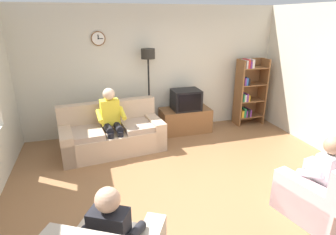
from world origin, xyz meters
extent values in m
plane|color=#8C603D|center=(0.00, 0.00, 0.00)|extent=(12.00, 12.00, 0.00)
cube|color=beige|center=(0.00, 2.66, 1.35)|extent=(6.20, 0.12, 2.70)
cylinder|color=brown|center=(-1.13, 2.58, 2.05)|extent=(0.28, 0.03, 0.28)
cylinder|color=white|center=(-1.13, 2.56, 2.05)|extent=(0.24, 0.01, 0.24)
cube|color=black|center=(-1.13, 2.56, 2.08)|extent=(0.02, 0.01, 0.09)
cube|color=black|center=(-1.09, 2.56, 2.05)|extent=(0.11, 0.01, 0.01)
cube|color=beige|center=(-2.86, 2.10, 1.40)|extent=(0.12, 1.10, 1.20)
cube|color=tan|center=(-1.05, 1.71, 0.21)|extent=(1.98, 1.05, 0.42)
cube|color=tan|center=(-1.09, 2.07, 0.66)|extent=(1.91, 0.42, 0.48)
cube|color=tan|center=(-0.22, 1.80, 0.28)|extent=(0.31, 0.86, 0.56)
cube|color=tan|center=(-1.89, 1.61, 0.28)|extent=(0.31, 0.86, 0.56)
cube|color=tan|center=(-0.55, 1.72, 0.47)|extent=(0.67, 0.74, 0.10)
cube|color=tan|center=(-1.54, 1.60, 0.47)|extent=(0.67, 0.74, 0.10)
cube|color=brown|center=(0.61, 2.25, 0.27)|extent=(1.10, 0.56, 0.53)
cube|color=black|center=(0.61, 2.51, 0.29)|extent=(1.10, 0.04, 0.03)
cube|color=black|center=(0.61, 2.23, 0.75)|extent=(0.60, 0.48, 0.44)
cube|color=black|center=(0.61, 1.98, 0.75)|extent=(0.50, 0.01, 0.36)
cube|color=brown|center=(1.93, 2.30, 0.78)|extent=(0.04, 0.36, 1.55)
cube|color=brown|center=(2.57, 2.30, 0.78)|extent=(0.04, 0.36, 1.55)
cube|color=brown|center=(2.25, 2.47, 0.78)|extent=(0.64, 0.02, 1.55)
cube|color=brown|center=(2.25, 2.30, 0.19)|extent=(0.60, 0.34, 0.02)
cube|color=gold|center=(2.01, 2.28, 0.29)|extent=(0.06, 0.28, 0.17)
cube|color=#267F4C|center=(2.07, 2.28, 0.31)|extent=(0.05, 0.28, 0.22)
cube|color=#72338C|center=(2.12, 2.28, 0.29)|extent=(0.03, 0.28, 0.16)
cube|color=black|center=(2.17, 2.28, 0.30)|extent=(0.05, 0.28, 0.18)
cube|color=#72338C|center=(2.22, 2.28, 0.29)|extent=(0.03, 0.28, 0.17)
cube|color=brown|center=(2.25, 2.30, 0.58)|extent=(0.60, 0.34, 0.02)
cube|color=#267F4C|center=(2.00, 2.28, 0.68)|extent=(0.03, 0.28, 0.18)
cube|color=silver|center=(2.04, 2.28, 0.68)|extent=(0.04, 0.28, 0.16)
cube|color=#72338C|center=(2.10, 2.28, 0.68)|extent=(0.04, 0.28, 0.18)
cube|color=gold|center=(2.14, 2.28, 0.67)|extent=(0.04, 0.28, 0.15)
cube|color=brown|center=(2.25, 2.30, 0.97)|extent=(0.60, 0.34, 0.02)
cube|color=#72338C|center=(2.00, 2.28, 1.07)|extent=(0.03, 0.28, 0.17)
cube|color=#2D59A5|center=(2.04, 2.28, 1.07)|extent=(0.05, 0.28, 0.18)
cube|color=black|center=(2.10, 2.28, 1.05)|extent=(0.03, 0.28, 0.15)
cube|color=brown|center=(2.25, 2.30, 1.36)|extent=(0.60, 0.34, 0.02)
cube|color=silver|center=(2.00, 2.28, 1.46)|extent=(0.04, 0.28, 0.18)
cube|color=red|center=(2.05, 2.28, 1.47)|extent=(0.05, 0.28, 0.20)
cube|color=#72338C|center=(2.10, 2.28, 1.44)|extent=(0.03, 0.28, 0.14)
cube|color=silver|center=(2.16, 2.28, 1.47)|extent=(0.06, 0.28, 0.19)
cylinder|color=black|center=(-0.19, 2.35, 0.01)|extent=(0.28, 0.28, 0.03)
cylinder|color=black|center=(-0.19, 2.35, 0.85)|extent=(0.04, 0.04, 1.70)
cylinder|color=black|center=(-0.19, 2.35, 1.75)|extent=(0.28, 0.28, 0.20)
cube|color=beige|center=(1.32, -0.89, 0.20)|extent=(0.97, 1.00, 0.40)
cube|color=beige|center=(1.02, -0.94, 0.28)|extent=(0.37, 0.82, 0.56)
cube|color=beige|center=(1.61, -0.81, 0.28)|extent=(0.37, 0.82, 0.56)
cube|color=yellow|center=(-1.07, 1.76, 0.78)|extent=(0.36, 0.24, 0.48)
sphere|color=beige|center=(-1.07, 1.75, 1.13)|extent=(0.22, 0.22, 0.22)
cylinder|color=black|center=(-0.96, 1.58, 0.54)|extent=(0.17, 0.39, 0.13)
cylinder|color=black|center=(-1.14, 1.56, 0.54)|extent=(0.17, 0.39, 0.13)
cylinder|color=black|center=(-0.94, 1.39, 0.26)|extent=(0.12, 0.12, 0.52)
cylinder|color=black|center=(-1.12, 1.37, 0.26)|extent=(0.12, 0.12, 0.52)
cylinder|color=yellow|center=(-0.85, 1.68, 0.76)|extent=(0.13, 0.34, 0.20)
cylinder|color=yellow|center=(-1.27, 1.63, 0.76)|extent=(0.13, 0.34, 0.20)
cube|color=black|center=(-1.35, -1.24, 0.66)|extent=(0.39, 0.34, 0.48)
sphere|color=tan|center=(-1.35, -1.23, 1.01)|extent=(0.22, 0.22, 0.22)
cylinder|color=black|center=(-1.49, -1.05, 0.64)|extent=(0.24, 0.33, 0.20)
cylinder|color=black|center=(-1.12, -1.25, 0.64)|extent=(0.24, 0.33, 0.20)
cube|color=silver|center=(1.33, -0.94, 0.66)|extent=(0.38, 0.27, 0.48)
sphere|color=#A37A5B|center=(1.33, -0.93, 1.01)|extent=(0.22, 0.22, 0.22)
cylinder|color=#4C4742|center=(1.20, -0.78, 0.42)|extent=(0.21, 0.40, 0.13)
cylinder|color=#4C4742|center=(1.37, -0.74, 0.42)|extent=(0.21, 0.40, 0.13)
cylinder|color=#4C4742|center=(1.16, -0.59, 0.20)|extent=(0.13, 0.13, 0.40)
cylinder|color=#4C4742|center=(1.33, -0.55, 0.20)|extent=(0.13, 0.13, 0.40)
cylinder|color=silver|center=(1.10, -0.89, 0.64)|extent=(0.16, 0.34, 0.20)
cylinder|color=silver|center=(1.51, -0.80, 0.64)|extent=(0.16, 0.34, 0.20)
camera|label=1|loc=(-1.41, -3.24, 2.46)|focal=29.63mm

